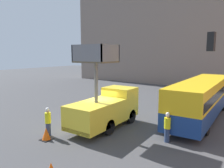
% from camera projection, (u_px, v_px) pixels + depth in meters
% --- Properties ---
extents(ground_plane, '(120.00, 120.00, 0.00)m').
position_uv_depth(ground_plane, '(101.00, 123.00, 16.79)').
color(ground_plane, '#424244').
extents(building_backdrop_far, '(44.00, 10.00, 20.54)m').
position_uv_depth(building_backdrop_far, '(195.00, 25.00, 37.92)').
color(building_backdrop_far, gray).
rests_on(building_backdrop_far, ground_plane).
extents(utility_truck, '(2.42, 6.01, 5.87)m').
position_uv_depth(utility_truck, '(106.00, 107.00, 15.63)').
color(utility_truck, yellow).
rests_on(utility_truck, ground_plane).
extents(city_bus, '(2.58, 12.32, 3.15)m').
position_uv_depth(city_bus, '(202.00, 96.00, 17.80)').
color(city_bus, navy).
rests_on(city_bus, ground_plane).
extents(road_worker_near_truck, '(0.38, 0.38, 1.89)m').
position_uv_depth(road_worker_near_truck, '(48.00, 122.00, 14.04)').
color(road_worker_near_truck, navy).
rests_on(road_worker_near_truck, ground_plane).
extents(road_worker_directing, '(0.38, 0.38, 1.84)m').
position_uv_depth(road_worker_directing, '(167.00, 127.00, 13.10)').
color(road_worker_directing, navy).
rests_on(road_worker_directing, ground_plane).
extents(traffic_cone_mid_road, '(0.68, 0.68, 0.77)m').
position_uv_depth(traffic_cone_mid_road, '(46.00, 134.00, 13.49)').
color(traffic_cone_mid_road, black).
rests_on(traffic_cone_mid_road, ground_plane).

